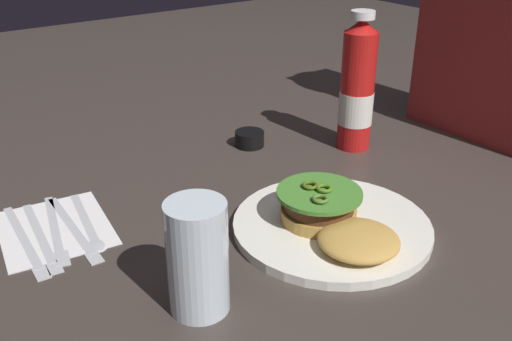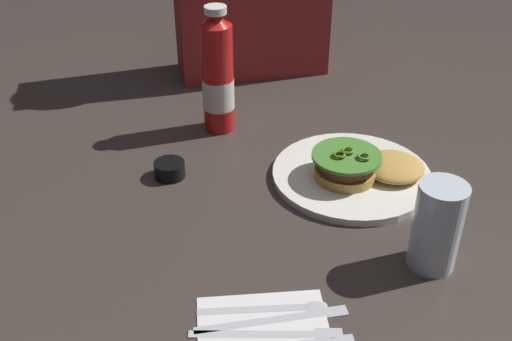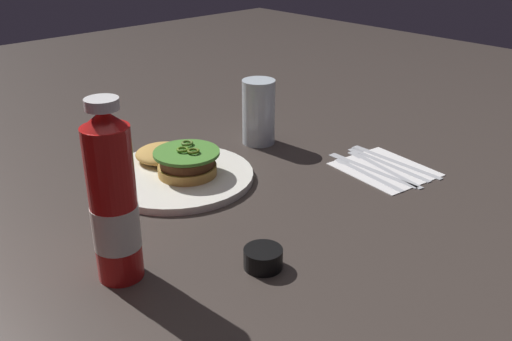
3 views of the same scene
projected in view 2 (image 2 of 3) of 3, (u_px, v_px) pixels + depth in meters
The scene contains 10 objects.
ground_plane at pixel (305, 198), 1.05m from camera, with size 3.00×3.00×0.00m, color #3C332E.
dinner_plate at pixel (351, 175), 1.09m from camera, with size 0.28×0.28×0.01m, color white.
burger_sandwich at pixel (364, 166), 1.07m from camera, with size 0.20×0.12×0.05m.
ketchup_bottle at pixel (218, 77), 1.19m from camera, with size 0.06×0.06×0.25m.
water_glass at pixel (437, 226), 0.87m from camera, with size 0.07×0.07×0.14m, color silver.
condiment_cup at pixel (170, 169), 1.10m from camera, with size 0.06×0.06×0.03m, color black.
napkin at pixel (264, 334), 0.79m from camera, with size 0.17×0.15×0.00m, color white.
fork_utensil at pixel (279, 333), 0.79m from camera, with size 0.20×0.06×0.00m.
butter_knife at pixel (282, 317), 0.81m from camera, with size 0.21×0.02×0.00m.
spoon_utensil at pixel (282, 306), 0.83m from camera, with size 0.18×0.04×0.00m.
Camera 2 is at (-0.27, -0.81, 0.61)m, focal length 43.08 mm.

